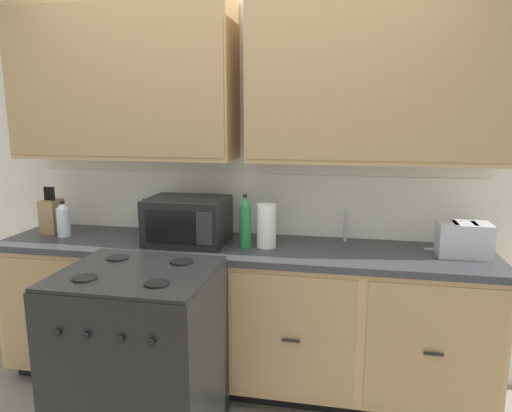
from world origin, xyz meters
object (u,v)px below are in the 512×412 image
(paper_towel_roll, at_px, (266,226))
(bottle_clear, at_px, (63,219))
(toaster, at_px, (464,239))
(knife_block, at_px, (52,215))
(bottle_teal, at_px, (145,217))
(stove_range, at_px, (141,358))
(bottle_green, at_px, (245,222))
(microwave, at_px, (188,221))

(paper_towel_roll, relative_size, bottle_clear, 1.13)
(toaster, height_order, knife_block, knife_block)
(bottle_teal, bearing_deg, knife_block, -173.63)
(stove_range, distance_m, knife_block, 1.28)
(paper_towel_roll, height_order, bottle_teal, paper_towel_roll)
(knife_block, xyz_separation_m, bottle_green, (1.35, -0.11, 0.04))
(knife_block, bearing_deg, bottle_clear, -30.36)
(bottle_teal, bearing_deg, toaster, -3.09)
(toaster, xyz_separation_m, bottle_teal, (-1.94, 0.11, 0.02))
(bottle_clear, bearing_deg, bottle_teal, 16.75)
(knife_block, bearing_deg, paper_towel_roll, -2.74)
(stove_range, distance_m, toaster, 1.86)
(paper_towel_roll, bearing_deg, bottle_teal, 170.39)
(bottle_green, height_order, bottle_teal, bottle_green)
(knife_block, xyz_separation_m, bottle_clear, (0.14, -0.08, -0.00))
(knife_block, relative_size, bottle_green, 0.97)
(stove_range, height_order, toaster, toaster)
(stove_range, xyz_separation_m, microwave, (0.05, 0.62, 0.59))
(microwave, xyz_separation_m, bottle_green, (0.37, -0.04, 0.02))
(bottle_clear, bearing_deg, bottle_green, -1.65)
(bottle_green, bearing_deg, bottle_clear, 178.35)
(microwave, height_order, bottle_green, bottle_green)
(paper_towel_roll, bearing_deg, microwave, -179.91)
(paper_towel_roll, bearing_deg, knife_block, 177.26)
(bottle_green, bearing_deg, bottle_teal, 165.50)
(microwave, xyz_separation_m, bottle_teal, (-0.34, 0.14, -0.02))
(knife_block, height_order, paper_towel_roll, knife_block)
(knife_block, xyz_separation_m, bottle_teal, (0.63, 0.07, 0.00))
(paper_towel_roll, xyz_separation_m, bottle_teal, (-0.83, 0.14, -0.01))
(stove_range, bearing_deg, bottle_green, 53.43)
(microwave, relative_size, bottle_green, 1.49)
(microwave, bearing_deg, bottle_clear, -179.43)
(toaster, distance_m, knife_block, 2.58)
(stove_range, height_order, microwave, microwave)
(stove_range, relative_size, paper_towel_roll, 3.65)
(stove_range, distance_m, bottle_teal, 0.99)
(microwave, height_order, knife_block, knife_block)
(bottle_green, bearing_deg, toaster, 3.73)
(toaster, xyz_separation_m, paper_towel_roll, (-1.11, -0.04, 0.03))
(microwave, bearing_deg, toaster, 1.32)
(toaster, relative_size, bottle_clear, 1.22)
(microwave, xyz_separation_m, paper_towel_roll, (0.49, 0.00, -0.01))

